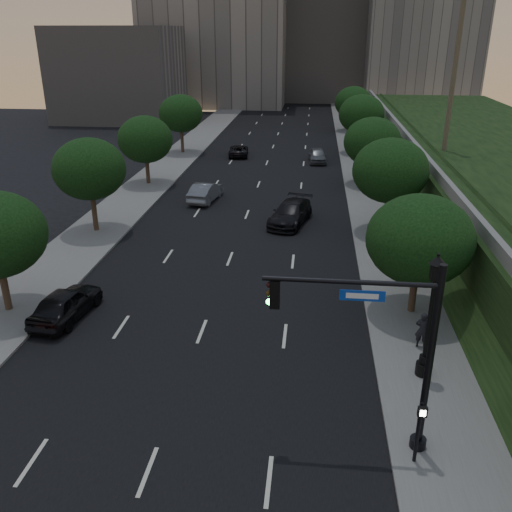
# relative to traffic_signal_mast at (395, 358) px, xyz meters

# --- Properties ---
(ground) EXTENTS (160.00, 160.00, 0.00)m
(ground) POSITION_rel_traffic_signal_mast_xyz_m (-7.88, 2.03, -3.67)
(ground) COLOR black
(ground) RESTS_ON ground
(road_surface) EXTENTS (16.00, 140.00, 0.02)m
(road_surface) POSITION_rel_traffic_signal_mast_xyz_m (-7.88, 32.03, -3.66)
(road_surface) COLOR black
(road_surface) RESTS_ON ground
(sidewalk_right) EXTENTS (4.50, 140.00, 0.15)m
(sidewalk_right) POSITION_rel_traffic_signal_mast_xyz_m (2.37, 32.03, -3.60)
(sidewalk_right) COLOR slate
(sidewalk_right) RESTS_ON ground
(sidewalk_left) EXTENTS (4.50, 140.00, 0.15)m
(sidewalk_left) POSITION_rel_traffic_signal_mast_xyz_m (-18.13, 32.03, -3.60)
(sidewalk_left) COLOR slate
(sidewalk_left) RESTS_ON ground
(parapet_wall) EXTENTS (0.35, 90.00, 0.70)m
(parapet_wall) POSITION_rel_traffic_signal_mast_xyz_m (5.62, 30.03, 0.68)
(parapet_wall) COLOR slate
(parapet_wall) RESTS_ON embankment
(office_block_left) EXTENTS (26.00, 20.00, 32.00)m
(office_block_left) POSITION_rel_traffic_signal_mast_xyz_m (-21.88, 94.03, 12.33)
(office_block_left) COLOR gray
(office_block_left) RESTS_ON ground
(office_block_mid) EXTENTS (22.00, 18.00, 26.00)m
(office_block_mid) POSITION_rel_traffic_signal_mast_xyz_m (-1.88, 104.03, 9.33)
(office_block_mid) COLOR gray
(office_block_mid) RESTS_ON ground
(office_block_right) EXTENTS (20.00, 22.00, 36.00)m
(office_block_right) POSITION_rel_traffic_signal_mast_xyz_m (16.12, 98.03, 14.33)
(office_block_right) COLOR gray
(office_block_right) RESTS_ON ground
(office_block_filler) EXTENTS (18.00, 16.00, 14.00)m
(office_block_filler) POSITION_rel_traffic_signal_mast_xyz_m (-33.88, 72.03, 3.33)
(office_block_filler) COLOR gray
(office_block_filler) RESTS_ON ground
(tree_right_a) EXTENTS (5.20, 5.20, 6.24)m
(tree_right_a) POSITION_rel_traffic_signal_mast_xyz_m (2.42, 10.03, 0.35)
(tree_right_a) COLOR #38281C
(tree_right_a) RESTS_ON ground
(tree_right_b) EXTENTS (5.20, 5.20, 6.74)m
(tree_right_b) POSITION_rel_traffic_signal_mast_xyz_m (2.42, 22.03, 0.84)
(tree_right_b) COLOR #38281C
(tree_right_b) RESTS_ON ground
(tree_right_c) EXTENTS (5.20, 5.20, 6.24)m
(tree_right_c) POSITION_rel_traffic_signal_mast_xyz_m (2.42, 35.03, 0.35)
(tree_right_c) COLOR #38281C
(tree_right_c) RESTS_ON ground
(tree_right_d) EXTENTS (5.20, 5.20, 6.74)m
(tree_right_d) POSITION_rel_traffic_signal_mast_xyz_m (2.42, 49.03, 0.84)
(tree_right_d) COLOR #38281C
(tree_right_d) RESTS_ON ground
(tree_right_e) EXTENTS (5.20, 5.20, 6.24)m
(tree_right_e) POSITION_rel_traffic_signal_mast_xyz_m (2.42, 64.03, 0.35)
(tree_right_e) COLOR #38281C
(tree_right_e) RESTS_ON ground
(tree_left_b) EXTENTS (5.00, 5.00, 6.71)m
(tree_left_b) POSITION_rel_traffic_signal_mast_xyz_m (-18.18, 20.03, 0.90)
(tree_left_b) COLOR #38281C
(tree_left_b) RESTS_ON ground
(tree_left_c) EXTENTS (5.00, 5.00, 6.34)m
(tree_left_c) POSITION_rel_traffic_signal_mast_xyz_m (-18.18, 33.03, 0.53)
(tree_left_c) COLOR #38281C
(tree_left_c) RESTS_ON ground
(tree_left_d) EXTENTS (5.00, 5.00, 6.71)m
(tree_left_d) POSITION_rel_traffic_signal_mast_xyz_m (-18.18, 47.03, 0.90)
(tree_left_d) COLOR #38281C
(tree_left_d) RESTS_ON ground
(traffic_signal_mast) EXTENTS (5.68, 0.56, 7.00)m
(traffic_signal_mast) POSITION_rel_traffic_signal_mast_xyz_m (0.00, 0.00, 0.00)
(traffic_signal_mast) COLOR black
(traffic_signal_mast) RESTS_ON ground
(street_lamp) EXTENTS (0.64, 0.64, 5.62)m
(street_lamp) POSITION_rel_traffic_signal_mast_xyz_m (2.00, 4.37, -1.04)
(street_lamp) COLOR black
(street_lamp) RESTS_ON ground
(pedestrian_signal) EXTENTS (0.30, 0.33, 2.50)m
(pedestrian_signal) POSITION_rel_traffic_signal_mast_xyz_m (0.87, -0.74, -2.11)
(pedestrian_signal) COLOR black
(pedestrian_signal) RESTS_ON ground
(sedan_near_left) EXTENTS (2.46, 4.94, 1.62)m
(sedan_near_left) POSITION_rel_traffic_signal_mast_xyz_m (-14.88, 7.67, -2.86)
(sedan_near_left) COLOR black
(sedan_near_left) RESTS_ON ground
(sedan_mid_left) EXTENTS (2.37, 5.01, 1.59)m
(sedan_mid_left) POSITION_rel_traffic_signal_mast_xyz_m (-11.81, 28.37, -2.88)
(sedan_mid_left) COLOR slate
(sedan_mid_left) RESTS_ON ground
(sedan_far_left) EXTENTS (2.55, 4.78, 1.28)m
(sedan_far_left) POSITION_rel_traffic_signal_mast_xyz_m (-11.43, 46.21, -3.03)
(sedan_far_left) COLOR black
(sedan_far_left) RESTS_ON ground
(sedan_near_right) EXTENTS (3.58, 6.03, 1.64)m
(sedan_near_right) POSITION_rel_traffic_signal_mast_xyz_m (-4.40, 23.27, -2.85)
(sedan_near_right) COLOR black
(sedan_near_right) RESTS_ON ground
(sedan_far_right) EXTENTS (2.09, 4.61, 1.54)m
(sedan_far_right) POSITION_rel_traffic_signal_mast_xyz_m (-2.42, 44.00, -2.90)
(sedan_far_right) COLOR slate
(sedan_far_right) RESTS_ON ground
(pedestrian_a) EXTENTS (0.74, 0.62, 1.74)m
(pedestrian_a) POSITION_rel_traffic_signal_mast_xyz_m (2.29, 6.54, -2.65)
(pedestrian_a) COLOR black
(pedestrian_a) RESTS_ON sidewalk_right
(pedestrian_b) EXTENTS (1.05, 0.89, 1.92)m
(pedestrian_b) POSITION_rel_traffic_signal_mast_xyz_m (2.46, 13.33, -2.56)
(pedestrian_b) COLOR black
(pedestrian_b) RESTS_ON sidewalk_right
(pedestrian_c) EXTENTS (1.09, 0.52, 1.80)m
(pedestrian_c) POSITION_rel_traffic_signal_mast_xyz_m (3.02, 14.17, -2.62)
(pedestrian_c) COLOR black
(pedestrian_c) RESTS_ON sidewalk_right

